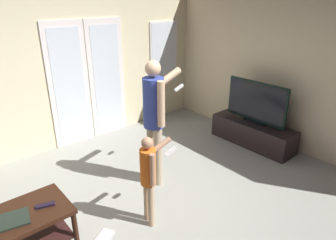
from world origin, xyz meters
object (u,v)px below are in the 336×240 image
object	(u,v)px
flat_screen_tv	(256,103)
tv_remote_black	(45,205)
person_child	(149,173)
coffee_table	(10,232)
tv_stand	(253,133)
laptop_closed	(8,221)
person_adult	(155,113)

from	to	relation	value
flat_screen_tv	tv_remote_black	size ratio (longest dim) A/B	6.19
person_child	coffee_table	bearing A→B (deg)	163.21
tv_remote_black	person_child	bearing A→B (deg)	-1.28
tv_stand	person_child	xyz separation A→B (m)	(-2.44, -0.37, 0.43)
person_child	laptop_closed	xyz separation A→B (m)	(-1.28, 0.35, -0.12)
tv_remote_black	tv_stand	bearing A→B (deg)	19.07
coffee_table	tv_stand	world-z (taller)	coffee_table
person_adult	person_child	bearing A→B (deg)	-132.98
flat_screen_tv	laptop_closed	world-z (taller)	flat_screen_tv
tv_stand	laptop_closed	world-z (taller)	laptop_closed
person_child	laptop_closed	size ratio (longest dim) A/B	3.01
coffee_table	flat_screen_tv	world-z (taller)	flat_screen_tv
flat_screen_tv	tv_remote_black	bearing A→B (deg)	-179.52
tv_stand	laptop_closed	size ratio (longest dim) A/B	4.04
flat_screen_tv	coffee_table	bearing A→B (deg)	179.83
coffee_table	laptop_closed	xyz separation A→B (m)	(0.00, -0.04, 0.14)
coffee_table	tv_remote_black	distance (m)	0.36
coffee_table	tv_remote_black	bearing A→B (deg)	-6.92
person_adult	person_child	xyz separation A→B (m)	(-0.55, -0.59, -0.36)
person_child	laptop_closed	distance (m)	1.33
person_adult	laptop_closed	xyz separation A→B (m)	(-1.83, -0.24, -0.48)
tv_stand	flat_screen_tv	world-z (taller)	flat_screen_tv
person_child	tv_remote_black	distance (m)	1.03
person_adult	person_child	distance (m)	0.88
flat_screen_tv	person_adult	size ratio (longest dim) A/B	0.65
flat_screen_tv	laptop_closed	xyz separation A→B (m)	(-3.72, -0.03, -0.23)
person_child	person_adult	bearing A→B (deg)	47.02
person_child	laptop_closed	bearing A→B (deg)	164.77
coffee_table	tv_stand	xyz separation A→B (m)	(3.72, -0.01, -0.17)
tv_stand	laptop_closed	bearing A→B (deg)	-179.64
flat_screen_tv	laptop_closed	bearing A→B (deg)	-179.58
coffee_table	tv_remote_black	xyz separation A→B (m)	(0.32, -0.04, 0.15)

